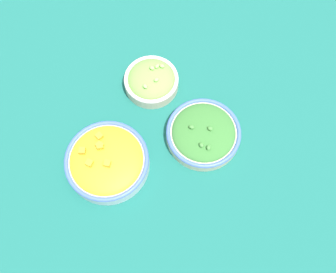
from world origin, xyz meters
TOP-DOWN VIEW (x-y plane):
  - ground_plane at (0.00, 0.00)m, footprint 3.00×3.00m
  - bowl_lettuce at (0.13, 0.14)m, footprint 0.16×0.16m
  - bowl_squash at (-0.15, 0.10)m, footprint 0.23×0.23m
  - bowl_broccoli at (0.06, -0.08)m, footprint 0.21×0.21m

SIDE VIEW (x-z plane):
  - ground_plane at x=0.00m, z-range 0.00..0.00m
  - bowl_broccoli at x=0.06m, z-range -0.01..0.06m
  - bowl_lettuce at x=0.13m, z-range -0.01..0.07m
  - bowl_squash at x=-0.15m, z-range -0.01..0.07m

